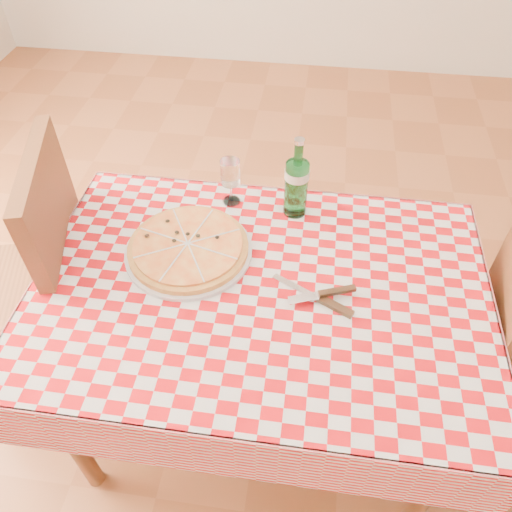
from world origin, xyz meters
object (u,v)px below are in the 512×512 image
Objects in this scene: water_bottle at (297,178)px; wine_glass at (231,182)px; pizza_plate at (188,247)px; dining_table at (260,308)px; chair_far at (37,274)px.

water_bottle reaches higher than wine_glass.
wine_glass is (0.09, 0.25, 0.06)m from pizza_plate.
chair_far is (-0.76, 0.08, -0.06)m from dining_table.
chair_far reaches higher than pizza_plate.
chair_far is 3.77× the size of water_bottle.
chair_far is 2.72× the size of pizza_plate.
water_bottle is 0.22m from wine_glass.
chair_far is at bearing 173.74° from dining_table.
pizza_plate is at bearing -108.74° from wine_glass.
water_bottle is (0.83, 0.25, 0.30)m from chair_far.
chair_far is at bearing -177.97° from pizza_plate.
wine_glass reaches higher than pizza_plate.
pizza_plate is 2.36× the size of wine_glass.
wine_glass is (-0.21, 0.02, -0.06)m from water_bottle.
chair_far is 6.42× the size of wine_glass.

